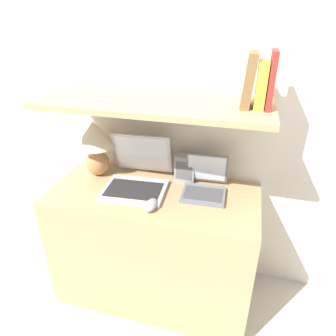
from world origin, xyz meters
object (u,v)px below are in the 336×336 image
Objects in this scene: laptop_small at (205,185)px; table_lamp at (95,142)px; book_brown at (249,80)px; book_yellow at (261,85)px; computer_mouse at (151,205)px; router_box at (185,168)px; laptop_large at (137,177)px; book_red at (271,80)px.

table_lamp is at bearing 176.43° from laptop_small.
book_yellow is at bearing 0.00° from book_brown.
laptop_small is at bearing -3.57° from table_lamp.
laptop_small is at bearing 43.42° from computer_mouse.
table_lamp is 2.13× the size of router_box.
table_lamp reaches higher than router_box.
table_lamp is 0.90m from book_brown.
book_brown reaches higher than computer_mouse.
table_lamp reaches higher than laptop_large.
book_red reaches higher than laptop_small.
laptop_large is at bearing 127.22° from computer_mouse.
table_lamp is 0.66m from laptop_small.
router_box is (0.10, 0.32, 0.06)m from computer_mouse.
book_yellow is (0.22, -0.01, 0.54)m from laptop_small.
book_red is (0.90, -0.05, 0.40)m from table_lamp.
computer_mouse is at bearing -155.05° from book_yellow.
table_lamp is at bearing -172.89° from router_box.
book_brown is at bearing -21.04° from router_box.
book_brown reaches higher than laptop_small.
laptop_large is 0.37m from laptop_small.
book_red is at bearing 0.00° from book_brown.
router_box is 0.62m from book_yellow.
book_brown is at bearing 27.77° from computer_mouse.
laptop_large is at bearing -14.47° from table_lamp.
router_box is at bearing 161.89° from book_yellow.
table_lamp is 2.97× the size of computer_mouse.
book_brown is (-0.09, 0.00, -0.00)m from book_red.
computer_mouse is at bearing -52.78° from laptop_large.
book_yellow reaches higher than laptop_small.
laptop_small is at bearing 177.63° from book_yellow.
book_yellow is 0.05m from book_brown.
laptop_small is at bearing 177.99° from book_red.
laptop_large is at bearing -175.22° from laptop_small.
router_box is (0.51, 0.06, -0.13)m from table_lamp.
book_yellow is at bearing -18.11° from router_box.
table_lamp is 0.98m from book_red.
router_box is at bearing 7.11° from table_lamp.
table_lamp reaches higher than computer_mouse.
book_brown is at bearing -3.48° from table_lamp.
router_box is at bearing 72.93° from computer_mouse.
book_red is at bearing -3.13° from table_lamp.
laptop_small is 0.58m from book_brown.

